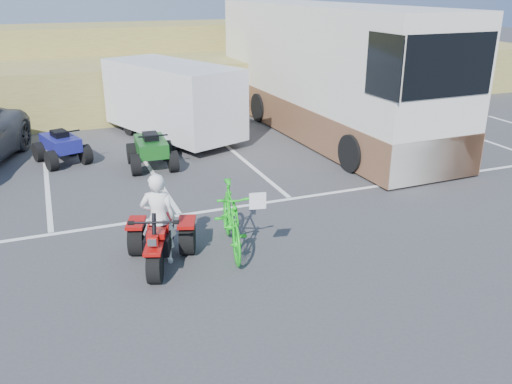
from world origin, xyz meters
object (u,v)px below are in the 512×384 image
object	(u,v)px
quad_atv_blue	(63,162)
rv_motorhome	(325,80)
rider	(158,219)
quad_atv_green	(153,167)
green_dirt_bike	(231,218)
cargo_trailer	(172,98)
red_trike_atv	(160,265)

from	to	relation	value
quad_atv_blue	rv_motorhome	bearing A→B (deg)	-14.82
rider	quad_atv_green	world-z (taller)	rider
green_dirt_bike	quad_atv_green	distance (m)	5.62
green_dirt_bike	cargo_trailer	bearing A→B (deg)	95.16
quad_atv_green	cargo_trailer	bearing A→B (deg)	69.37
red_trike_atv	quad_atv_blue	bearing A→B (deg)	119.54
red_trike_atv	green_dirt_bike	size ratio (longest dim) A/B	0.77
rider	cargo_trailer	bearing A→B (deg)	-85.81
green_dirt_bike	quad_atv_blue	world-z (taller)	green_dirt_bike
quad_atv_blue	cargo_trailer	bearing A→B (deg)	5.16
red_trike_atv	quad_atv_green	xyz separation A→B (m)	(0.99, 5.71, 0.00)
green_dirt_bike	cargo_trailer	xyz separation A→B (m)	(0.83, 8.40, 0.67)
rider	rv_motorhome	bearing A→B (deg)	-115.82
red_trike_atv	green_dirt_bike	xyz separation A→B (m)	(1.42, 0.15, 0.65)
quad_atv_green	green_dirt_bike	bearing A→B (deg)	-81.99
cargo_trailer	red_trike_atv	bearing A→B (deg)	-125.97
red_trike_atv	rider	size ratio (longest dim) A/B	0.97
red_trike_atv	quad_atv_blue	distance (m)	7.20
rider	cargo_trailer	distance (m)	8.71
rv_motorhome	quad_atv_green	distance (m)	6.75
cargo_trailer	rv_motorhome	distance (m)	5.15
rider	rv_motorhome	size ratio (longest dim) A/B	0.15
red_trike_atv	rv_motorhome	xyz separation A→B (m)	(7.27, 7.43, 1.80)
rv_motorhome	quad_atv_green	bearing A→B (deg)	-166.46
rider	rv_motorhome	distance (m)	10.30
cargo_trailer	rv_motorhome	bearing A→B (deg)	-33.82
rider	quad_atv_green	xyz separation A→B (m)	(0.94, 5.57, -0.86)
rider	quad_atv_blue	world-z (taller)	rider
red_trike_atv	green_dirt_bike	world-z (taller)	green_dirt_bike
green_dirt_bike	quad_atv_blue	bearing A→B (deg)	122.48
red_trike_atv	rider	bearing A→B (deg)	90.00
quad_atv_green	rv_motorhome	bearing A→B (deg)	18.78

